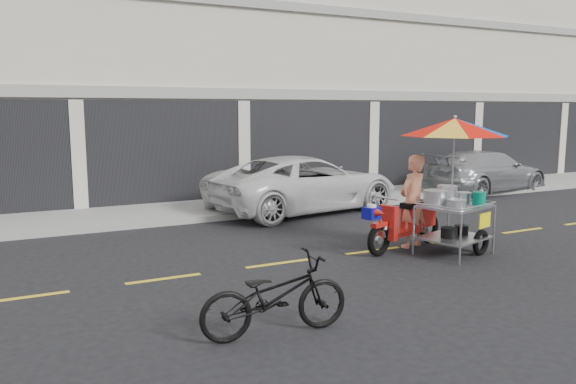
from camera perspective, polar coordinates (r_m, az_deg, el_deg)
name	(u,v)px	position (r m, az deg, el deg)	size (l,w,h in m)	color
ground	(373,251)	(10.82, 8.60, -5.93)	(90.00, 90.00, 0.00)	black
sidewalk	(258,204)	(15.53, -3.10, -1.20)	(45.00, 3.00, 0.15)	gray
shophouse_block	(272,66)	(21.17, -1.63, 12.67)	(36.00, 8.11, 10.40)	beige
centerline	(373,251)	(10.82, 8.60, -5.91)	(42.00, 0.10, 0.01)	gold
white_pickup	(305,184)	(14.72, 1.70, 0.87)	(2.43, 5.27, 1.46)	silver
silver_pickup	(486,171)	(19.19, 19.43, 1.99)	(1.90, 4.67, 1.36)	#A2A5A8
near_bicycle	(275,296)	(6.73, -1.33, -10.51)	(0.64, 1.83, 0.96)	black
food_vendor_rig	(439,167)	(10.78, 15.04, 2.50)	(2.94, 2.43, 2.57)	black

